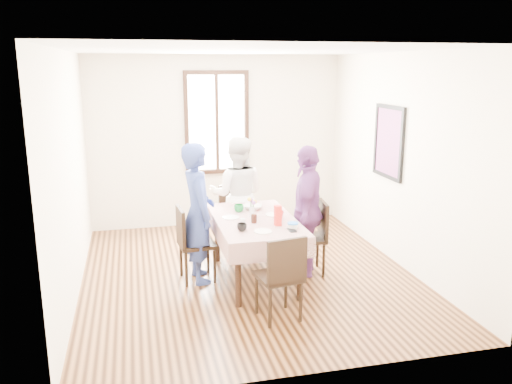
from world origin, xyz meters
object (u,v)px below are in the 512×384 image
(person_left, at_px, (198,213))
(person_far, at_px, (238,195))
(person_right, at_px, (307,211))
(chair_right, at_px, (308,238))
(chair_far, at_px, (238,219))
(chair_near, at_px, (279,276))
(chair_left, at_px, (197,244))
(dining_table, at_px, (255,249))

(person_left, relative_size, person_far, 1.04)
(person_left, bearing_deg, person_right, -99.93)
(chair_right, xyz_separation_m, chair_far, (-0.68, 0.99, 0.00))
(chair_near, bearing_deg, chair_left, 110.37)
(chair_far, bearing_deg, dining_table, 81.26)
(dining_table, bearing_deg, chair_left, 168.23)
(dining_table, bearing_deg, chair_far, 90.00)
(chair_right, height_order, chair_far, same)
(person_left, xyz_separation_m, person_far, (0.66, 0.88, -0.03))
(dining_table, height_order, chair_far, chair_far)
(chair_right, distance_m, person_right, 0.35)
(person_far, bearing_deg, person_left, 68.62)
(chair_right, height_order, person_right, person_right)
(chair_far, bearing_deg, chair_left, 44.09)
(chair_left, relative_size, person_right, 0.56)
(person_left, height_order, person_far, person_left)
(chair_near, relative_size, person_right, 0.56)
(person_right, bearing_deg, chair_right, 113.71)
(chair_near, relative_size, person_left, 0.54)
(chair_far, relative_size, chair_near, 1.00)
(chair_left, distance_m, chair_far, 1.13)
(dining_table, distance_m, person_right, 0.79)
(chair_left, height_order, person_left, person_left)
(chair_far, relative_size, person_far, 0.57)
(person_far, xyz_separation_m, person_right, (0.66, -0.97, 0.00))
(dining_table, distance_m, chair_near, 1.04)
(person_left, height_order, person_right, person_left)
(dining_table, xyz_separation_m, person_far, (0.00, 1.02, 0.43))
(chair_far, xyz_separation_m, chair_near, (0.00, -2.08, 0.00))
(person_left, bearing_deg, dining_table, -107.93)
(chair_left, height_order, chair_right, same)
(chair_near, xyz_separation_m, person_left, (-0.66, 1.18, 0.38))
(chair_far, distance_m, person_left, 1.18)
(person_left, distance_m, person_far, 1.10)
(dining_table, xyz_separation_m, chair_far, (0.00, 1.04, 0.08))
(chair_far, relative_size, person_right, 0.56)
(chair_left, relative_size, chair_right, 1.00)
(chair_right, bearing_deg, person_left, 93.06)
(chair_far, height_order, chair_near, same)
(chair_right, xyz_separation_m, person_far, (-0.68, 0.97, 0.35))
(chair_left, distance_m, chair_right, 1.36)
(chair_near, height_order, person_left, person_left)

